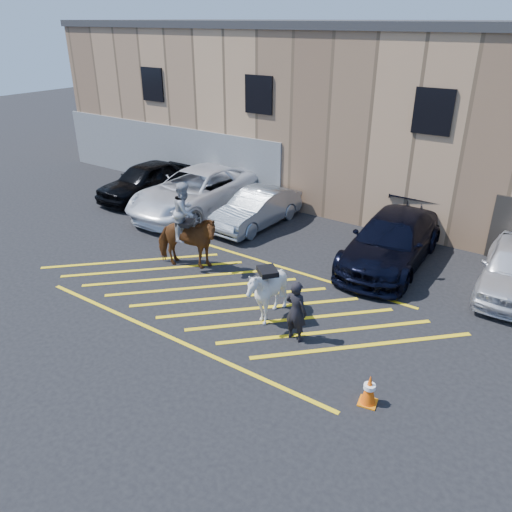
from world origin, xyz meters
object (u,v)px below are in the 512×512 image
Objects in this scene: handler at (296,311)px; traffic_cone at (369,389)px; saddled_white at (267,293)px; car_white_pickup at (197,191)px; car_blue_suv at (392,241)px; mounted_bay at (186,234)px; car_black_suv at (146,180)px; car_silver_sedan at (257,209)px.

traffic_cone is (2.48, -1.15, -0.45)m from handler.
traffic_cone is (3.58, -1.51, -0.46)m from saddled_white.
car_white_pickup is at bearing 147.37° from traffic_cone.
traffic_cone is (2.14, -6.69, -0.45)m from car_blue_suv.
mounted_bay is 4.05m from saddled_white.
traffic_cone is at bearing -25.49° from car_black_suv.
car_silver_sedan is at bearing 1.66° from car_black_suv.
car_silver_sedan is 5.87× the size of traffic_cone.
car_blue_suv is 1.95× the size of mounted_bay.
car_black_suv is 1.64× the size of mounted_bay.
traffic_cone is at bearing -19.50° from mounted_bay.
car_black_suv is at bearing 175.88° from car_blue_suv.
car_blue_suv is 5.38m from saddled_white.
car_white_pickup is at bearing -175.40° from car_silver_sedan.
mounted_bay is at bearing -32.90° from car_black_suv.
car_black_suv is 6.02m from car_silver_sedan.
handler is at bearing -16.69° from mounted_bay.
saddled_white reaches higher than traffic_cone.
car_black_suv is 11.54m from car_blue_suv.
handler reaches higher than car_black_suv.
car_white_pickup is at bearing 143.08° from saddled_white.
saddled_white reaches higher than car_silver_sedan.
car_blue_suv is (5.52, -0.20, 0.11)m from car_silver_sedan.
car_white_pickup is 8.79m from saddled_white.
car_silver_sedan is at bearing -45.17° from handler.
car_white_pickup is 1.15× the size of car_blue_suv.
traffic_cone is (13.68, -6.83, -0.44)m from car_black_suv.
handler is 2.25× the size of traffic_cone.
car_black_suv is at bearing 179.65° from car_white_pickup.
car_white_pickup is 3.23× the size of saddled_white.
car_blue_suv is 7.69× the size of traffic_cone.
handler is 5.20m from mounted_bay.
car_white_pickup is (3.07, -0.04, 0.09)m from car_black_suv.
car_black_suv is at bearing -176.80° from car_silver_sedan.
saddled_white reaches higher than car_black_suv.
car_white_pickup is at bearing 0.32° from car_black_suv.
car_black_suv is at bearing 146.04° from mounted_bay.
saddled_white is (-1.10, 0.36, 0.01)m from handler.
car_black_suv is 2.88× the size of handler.
traffic_cone is at bearing 157.98° from handler.
car_silver_sedan is 6.76m from saddled_white.
handler reaches higher than saddled_white.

